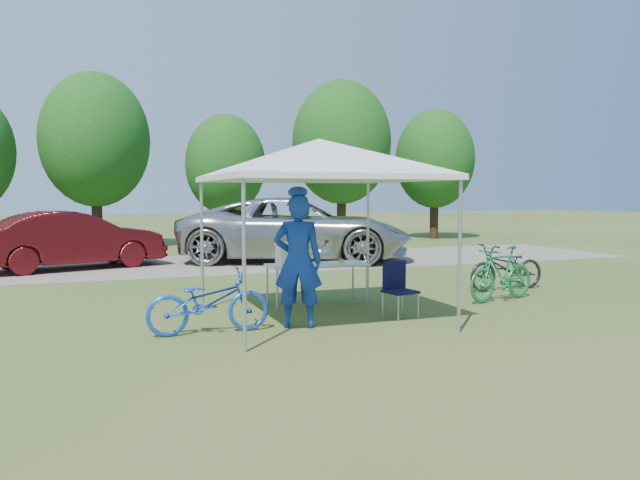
{
  "coord_description": "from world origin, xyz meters",
  "views": [
    {
      "loc": [
        -3.21,
        -8.77,
        1.91
      ],
      "look_at": [
        0.76,
        2.0,
        1.06
      ],
      "focal_mm": 35.0,
      "sensor_mm": 36.0,
      "label": 1
    }
  ],
  "objects_px": {
    "minivan": "(296,229)",
    "bike_green": "(502,274)",
    "folding_table": "(317,266)",
    "folding_chair": "(398,285)",
    "cyclist": "(298,261)",
    "bike_dark": "(507,267)",
    "bike_blue": "(208,302)",
    "sedan": "(73,240)",
    "cooler": "(292,254)"
  },
  "relations": [
    {
      "from": "minivan",
      "to": "bike_green",
      "type": "bearing_deg",
      "value": -146.49
    },
    {
      "from": "folding_table",
      "to": "folding_chair",
      "type": "relative_size",
      "value": 2.0
    },
    {
      "from": "cyclist",
      "to": "bike_green",
      "type": "bearing_deg",
      "value": -146.57
    },
    {
      "from": "bike_dark",
      "to": "bike_blue",
      "type": "bearing_deg",
      "value": -78.43
    },
    {
      "from": "sedan",
      "to": "bike_blue",
      "type": "bearing_deg",
      "value": 174.17
    },
    {
      "from": "bike_blue",
      "to": "cooler",
      "type": "bearing_deg",
      "value": -46.67
    },
    {
      "from": "bike_green",
      "to": "sedan",
      "type": "xyz_separation_m",
      "value": [
        -7.3,
        7.62,
        0.26
      ]
    },
    {
      "from": "folding_table",
      "to": "cooler",
      "type": "bearing_deg",
      "value": -180.0
    },
    {
      "from": "bike_green",
      "to": "cooler",
      "type": "bearing_deg",
      "value": -117.15
    },
    {
      "from": "folding_table",
      "to": "bike_blue",
      "type": "relative_size",
      "value": 1.02
    },
    {
      "from": "bike_green",
      "to": "minivan",
      "type": "relative_size",
      "value": 0.25
    },
    {
      "from": "folding_chair",
      "to": "cyclist",
      "type": "xyz_separation_m",
      "value": [
        -1.69,
        -0.2,
        0.45
      ]
    },
    {
      "from": "minivan",
      "to": "sedan",
      "type": "distance_m",
      "value": 5.84
    },
    {
      "from": "bike_green",
      "to": "bike_blue",
      "type": "bearing_deg",
      "value": -95.78
    },
    {
      "from": "bike_green",
      "to": "minivan",
      "type": "height_order",
      "value": "minivan"
    },
    {
      "from": "cooler",
      "to": "bike_green",
      "type": "bearing_deg",
      "value": -12.8
    },
    {
      "from": "bike_blue",
      "to": "bike_green",
      "type": "xyz_separation_m",
      "value": [
        5.38,
        0.81,
        0.05
      ]
    },
    {
      "from": "minivan",
      "to": "sedan",
      "type": "xyz_separation_m",
      "value": [
        -5.83,
        0.23,
        -0.17
      ]
    },
    {
      "from": "cyclist",
      "to": "minivan",
      "type": "height_order",
      "value": "cyclist"
    },
    {
      "from": "folding_table",
      "to": "cooler",
      "type": "relative_size",
      "value": 3.26
    },
    {
      "from": "folding_table",
      "to": "folding_chair",
      "type": "xyz_separation_m",
      "value": [
        0.8,
        -1.48,
        -0.16
      ]
    },
    {
      "from": "bike_blue",
      "to": "bike_dark",
      "type": "bearing_deg",
      "value": -74.37
    },
    {
      "from": "minivan",
      "to": "bike_blue",
      "type": "bearing_deg",
      "value": 176.74
    },
    {
      "from": "bike_green",
      "to": "bike_dark",
      "type": "distance_m",
      "value": 1.28
    },
    {
      "from": "bike_green",
      "to": "cyclist",
      "type": "bearing_deg",
      "value": -92.76
    },
    {
      "from": "folding_chair",
      "to": "bike_dark",
      "type": "relative_size",
      "value": 0.49
    },
    {
      "from": "cyclist",
      "to": "bike_blue",
      "type": "bearing_deg",
      "value": 20.49
    },
    {
      "from": "cooler",
      "to": "bike_green",
      "type": "distance_m",
      "value": 3.78
    },
    {
      "from": "folding_table",
      "to": "minivan",
      "type": "height_order",
      "value": "minivan"
    },
    {
      "from": "bike_blue",
      "to": "minivan",
      "type": "distance_m",
      "value": 9.1
    },
    {
      "from": "folding_chair",
      "to": "sedan",
      "type": "bearing_deg",
      "value": 109.46
    },
    {
      "from": "folding_chair",
      "to": "cooler",
      "type": "height_order",
      "value": "cooler"
    },
    {
      "from": "folding_chair",
      "to": "bike_blue",
      "type": "relative_size",
      "value": 0.51
    },
    {
      "from": "folding_chair",
      "to": "cooler",
      "type": "bearing_deg",
      "value": 119.01
    },
    {
      "from": "cyclist",
      "to": "folding_chair",
      "type": "bearing_deg",
      "value": -151.58
    },
    {
      "from": "folding_chair",
      "to": "sedan",
      "type": "height_order",
      "value": "sedan"
    },
    {
      "from": "cyclist",
      "to": "sedan",
      "type": "relative_size",
      "value": 0.43
    },
    {
      "from": "bike_dark",
      "to": "minivan",
      "type": "xyz_separation_m",
      "value": [
        -2.32,
        6.42,
        0.45
      ]
    },
    {
      "from": "bike_blue",
      "to": "bike_dark",
      "type": "xyz_separation_m",
      "value": [
        6.23,
        1.78,
        0.02
      ]
    },
    {
      "from": "folding_chair",
      "to": "cyclist",
      "type": "distance_m",
      "value": 1.76
    },
    {
      "from": "bike_dark",
      "to": "sedan",
      "type": "relative_size",
      "value": 0.4
    },
    {
      "from": "folding_table",
      "to": "bike_green",
      "type": "bearing_deg",
      "value": -14.53
    },
    {
      "from": "folding_table",
      "to": "cyclist",
      "type": "distance_m",
      "value": 1.92
    },
    {
      "from": "cooler",
      "to": "cyclist",
      "type": "height_order",
      "value": "cyclist"
    },
    {
      "from": "bike_dark",
      "to": "folding_table",
      "type": "bearing_deg",
      "value": -92.46
    },
    {
      "from": "cyclist",
      "to": "bike_dark",
      "type": "xyz_separation_m",
      "value": [
        4.95,
        1.81,
        -0.49
      ]
    },
    {
      "from": "cooler",
      "to": "bike_blue",
      "type": "distance_m",
      "value": 2.43
    },
    {
      "from": "bike_green",
      "to": "minivan",
      "type": "bearing_deg",
      "value": 176.9
    },
    {
      "from": "bike_blue",
      "to": "bike_green",
      "type": "relative_size",
      "value": 1.03
    },
    {
      "from": "cooler",
      "to": "folding_chair",
      "type": "bearing_deg",
      "value": -49.83
    }
  ]
}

